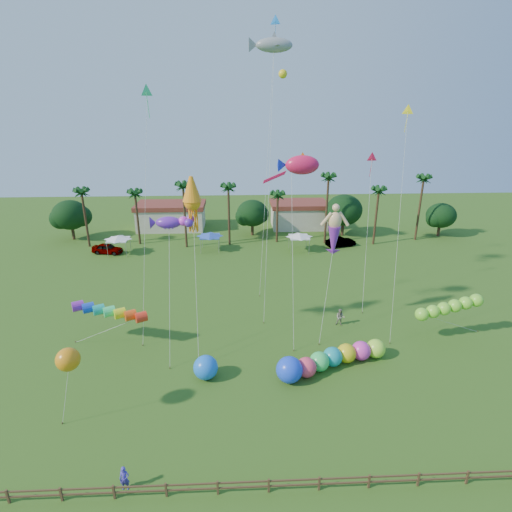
{
  "coord_description": "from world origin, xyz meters",
  "views": [
    {
      "loc": [
        -1.56,
        -23.24,
        21.38
      ],
      "look_at": [
        0.0,
        10.0,
        9.0
      ],
      "focal_mm": 28.0,
      "sensor_mm": 36.0,
      "label": 1
    }
  ],
  "objects_px": {
    "car_b": "(341,242)",
    "blue_ball": "(206,367)",
    "car_a": "(107,249)",
    "caterpillar_inflatable": "(328,359)",
    "spectator_a": "(125,478)",
    "spectator_b": "(340,317)"
  },
  "relations": [
    {
      "from": "car_b",
      "to": "caterpillar_inflatable",
      "type": "distance_m",
      "value": 33.58
    },
    {
      "from": "car_a",
      "to": "spectator_a",
      "type": "bearing_deg",
      "value": -150.7
    },
    {
      "from": "car_a",
      "to": "blue_ball",
      "type": "bearing_deg",
      "value": -139.48
    },
    {
      "from": "caterpillar_inflatable",
      "to": "blue_ball",
      "type": "height_order",
      "value": "caterpillar_inflatable"
    },
    {
      "from": "car_a",
      "to": "caterpillar_inflatable",
      "type": "relative_size",
      "value": 0.44
    },
    {
      "from": "spectator_b",
      "to": "blue_ball",
      "type": "relative_size",
      "value": 0.89
    },
    {
      "from": "spectator_b",
      "to": "car_b",
      "type": "bearing_deg",
      "value": 94.9
    },
    {
      "from": "car_b",
      "to": "spectator_a",
      "type": "height_order",
      "value": "spectator_a"
    },
    {
      "from": "car_b",
      "to": "spectator_b",
      "type": "distance_m",
      "value": 25.78
    },
    {
      "from": "spectator_a",
      "to": "blue_ball",
      "type": "relative_size",
      "value": 0.78
    },
    {
      "from": "car_b",
      "to": "blue_ball",
      "type": "distance_m",
      "value": 38.49
    },
    {
      "from": "car_a",
      "to": "spectator_b",
      "type": "bearing_deg",
      "value": -115.73
    },
    {
      "from": "spectator_a",
      "to": "spectator_b",
      "type": "height_order",
      "value": "spectator_b"
    },
    {
      "from": "car_a",
      "to": "car_b",
      "type": "xyz_separation_m",
      "value": [
        37.19,
        1.56,
        0.01
      ]
    },
    {
      "from": "blue_ball",
      "to": "car_a",
      "type": "bearing_deg",
      "value": 119.06
    },
    {
      "from": "car_a",
      "to": "blue_ball",
      "type": "relative_size",
      "value": 2.27
    },
    {
      "from": "car_b",
      "to": "spectator_b",
      "type": "xyz_separation_m",
      "value": [
        -6.29,
        -25.0,
        0.11
      ]
    },
    {
      "from": "car_a",
      "to": "car_b",
      "type": "relative_size",
      "value": 0.96
    },
    {
      "from": "caterpillar_inflatable",
      "to": "blue_ball",
      "type": "distance_m",
      "value": 10.55
    },
    {
      "from": "spectator_b",
      "to": "caterpillar_inflatable",
      "type": "bearing_deg",
      "value": -92.36
    },
    {
      "from": "spectator_b",
      "to": "blue_ball",
      "type": "bearing_deg",
      "value": -129.84
    },
    {
      "from": "caterpillar_inflatable",
      "to": "blue_ball",
      "type": "relative_size",
      "value": 5.14
    }
  ]
}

